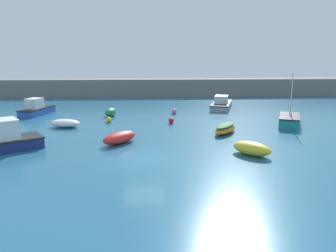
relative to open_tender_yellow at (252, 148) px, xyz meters
name	(u,v)px	position (x,y,z in m)	size (l,w,h in m)	color
ground_plane	(144,160)	(-6.85, -0.30, -0.53)	(120.00, 120.00, 0.20)	#235B7A
harbor_breakwater	(148,87)	(-6.85, 31.77, 0.89)	(64.32, 3.50, 2.63)	slate
open_tender_yellow	(252,148)	(0.00, 0.00, 0.00)	(2.72, 2.79, 0.86)	yellow
rowboat_blue_near	(65,123)	(-13.98, 9.04, -0.07)	(2.86, 1.95, 0.71)	white
rowboat_with_red_cover	(225,128)	(-0.33, 6.06, -0.04)	(2.83, 3.43, 0.78)	orange
motorboat_grey_hull	(36,109)	(-18.64, 15.55, 0.20)	(2.84, 4.81, 1.79)	#2D56B7
fishing_dinghy_green	(111,112)	(-10.60, 14.20, 0.00)	(1.45, 2.04, 0.86)	#287A4C
cabin_cruiser_white	(221,104)	(2.04, 18.54, 0.11)	(3.81, 6.37, 1.60)	gray
rowboat_white_midwater	(120,138)	(-8.68, 3.28, 0.00)	(2.89, 3.12, 0.86)	red
sailboat_short_mast	(289,120)	(6.08, 8.54, 0.06)	(3.21, 4.57, 4.72)	teal
mooring_buoy_yellow	(109,120)	(-10.37, 10.90, -0.16)	(0.54, 0.54, 0.54)	yellow
mooring_buoy_pink	(174,111)	(-3.85, 15.27, -0.15)	(0.56, 0.56, 0.56)	#EA668C
mooring_buoy_red	(171,121)	(-4.51, 10.20, -0.17)	(0.52, 0.52, 0.52)	red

